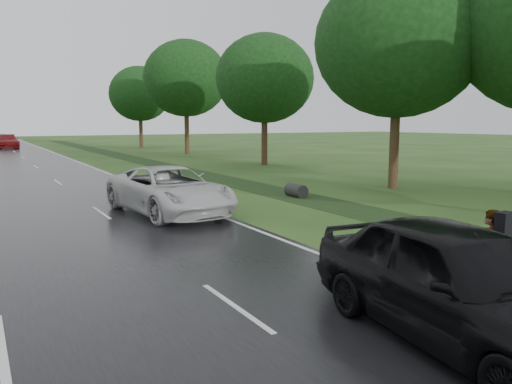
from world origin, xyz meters
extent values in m
plane|color=#244418|center=(0.00, 0.00, 0.00)|extent=(220.00, 220.00, 0.00)
cube|color=silver|center=(6.75, 45.00, 0.04)|extent=(0.12, 180.00, 0.01)
cube|color=black|center=(11.50, 20.00, 0.00)|extent=(2.20, 120.00, 0.01)
cylinder|color=#2D2D2D|center=(11.50, 10.00, 0.25)|extent=(0.56, 1.00, 0.56)
cylinder|color=#3A2517|center=(17.00, 10.00, 1.92)|extent=(0.44, 0.44, 3.84)
ellipsoid|color=black|center=(17.00, 10.00, 6.69)|extent=(7.60, 7.60, 6.84)
cylinder|color=#3A2517|center=(18.20, 24.00, 1.76)|extent=(0.44, 0.44, 3.52)
ellipsoid|color=black|center=(18.20, 24.00, 6.14)|extent=(7.00, 7.00, 6.30)
cylinder|color=#3A2517|center=(17.80, 38.00, 2.08)|extent=(0.44, 0.44, 4.16)
ellipsoid|color=black|center=(17.80, 38.00, 7.16)|extent=(8.00, 8.00, 7.20)
cylinder|color=#3A2517|center=(17.50, 52.00, 1.84)|extent=(0.44, 0.44, 3.68)
ellipsoid|color=black|center=(17.50, 52.00, 6.38)|extent=(7.20, 7.20, 6.48)
imported|color=#A5998C|center=(7.59, -1.77, 0.81)|extent=(0.64, 0.46, 1.62)
cube|color=black|center=(7.62, -2.00, 1.38)|extent=(0.35, 0.24, 0.45)
cube|color=#354D43|center=(7.23, -1.73, 0.59)|extent=(0.21, 0.47, 0.37)
cube|color=black|center=(7.23, -1.73, 0.81)|extent=(0.06, 0.16, 0.03)
imported|color=silver|center=(5.50, 8.74, 0.83)|extent=(3.22, 5.95, 1.58)
imported|color=black|center=(5.61, -2.72, 0.91)|extent=(2.67, 5.32, 1.74)
imported|color=maroon|center=(3.40, 57.63, 0.84)|extent=(2.26, 5.53, 1.60)
camera|label=1|loc=(-0.15, -7.15, 3.13)|focal=35.00mm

